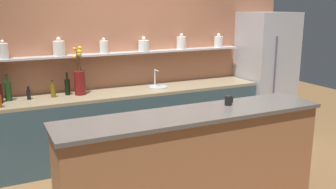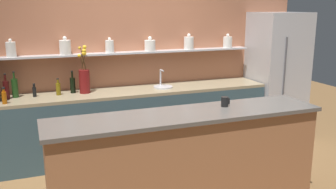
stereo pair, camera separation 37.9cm
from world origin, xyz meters
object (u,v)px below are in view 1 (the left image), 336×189
refrigerator (265,74)px  coffee_mug (228,100)px  bottle_oil_0 (53,91)px  bottle_wine_4 (8,91)px  bottle_sauce_1 (29,94)px  sink_fixture (158,86)px  flower_vase (80,79)px  bottle_wine_2 (67,87)px

refrigerator → coffee_mug: 2.30m
bottle_oil_0 → bottle_wine_4: bearing=174.3°
bottle_sauce_1 → sink_fixture: bearing=-2.0°
sink_fixture → bottle_wine_4: bearing=176.9°
sink_fixture → bottle_sauce_1: 1.71m
sink_fixture → bottle_wine_4: 1.94m
refrigerator → flower_vase: refrigerator is taller
bottle_wine_2 → coffee_mug: bottle_wine_2 is taller
bottle_wine_4 → coffee_mug: bottle_wine_4 is taller
sink_fixture → bottle_sauce_1: (-1.71, 0.06, 0.05)m
sink_fixture → bottle_wine_4: size_ratio=0.81×
bottle_sauce_1 → bottle_wine_2: size_ratio=0.58×
bottle_sauce_1 → bottle_wine_2: (0.48, 0.05, 0.04)m
flower_vase → bottle_oil_0: 0.36m
flower_vase → sink_fixture: flower_vase is taller
refrigerator → bottle_sauce_1: bearing=178.3°
bottle_wine_4 → bottle_sauce_1: bearing=-11.0°
sink_fixture → coffee_mug: 1.55m
refrigerator → bottle_oil_0: bearing=178.2°
sink_fixture → bottle_wine_2: 1.23m
bottle_oil_0 → coffee_mug: size_ratio=2.13×
bottle_oil_0 → bottle_wine_2: bottle_wine_2 is taller
bottle_wine_4 → sink_fixture: bearing=-3.1°
sink_fixture → bottle_oil_0: 1.42m
flower_vase → bottle_oil_0: flower_vase is taller
bottle_oil_0 → coffee_mug: bearing=-45.8°
refrigerator → bottle_oil_0: (-3.30, 0.10, 0.03)m
refrigerator → bottle_oil_0: 3.30m
sink_fixture → flower_vase: bearing=177.6°
flower_vase → bottle_wine_2: (-0.15, 0.06, -0.09)m
bottle_wine_4 → refrigerator: bearing=-2.3°
coffee_mug → refrigerator: bearing=40.3°
bottle_oil_0 → bottle_wine_4: bottle_wine_4 is taller
sink_fixture → bottle_wine_2: size_ratio=0.91×
flower_vase → sink_fixture: bearing=-2.4°
sink_fixture → bottle_wine_2: bottle_wine_2 is taller
flower_vase → bottle_wine_4: bearing=176.1°
bottle_wine_2 → coffee_mug: size_ratio=2.89×
bottle_oil_0 → flower_vase: bearing=-1.0°
flower_vase → bottle_wine_4: (-0.86, 0.06, -0.08)m
flower_vase → coffee_mug: 1.99m
refrigerator → bottle_sauce_1: (-3.59, 0.11, 0.02)m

